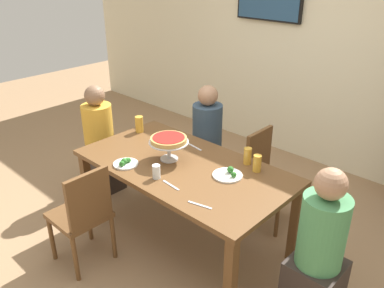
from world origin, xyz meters
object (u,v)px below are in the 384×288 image
(dining_table, at_px, (184,173))
(cutlery_knife_near, at_px, (200,205))
(deep_dish_pizza_stand, at_px, (169,141))
(cutlery_fork_near, at_px, (195,147))
(salad_plate_near_diner, at_px, (228,174))
(diner_head_west, at_px, (100,147))
(beer_glass_amber_spare, at_px, (257,163))
(chair_near_left, at_px, (83,213))
(diner_far_left, at_px, (207,147))
(chair_far_right, at_px, (267,173))
(salad_plate_far_diner, at_px, (125,163))
(cutlery_fork_far, at_px, (171,185))
(diner_head_east, at_px, (318,257))
(beer_glass_amber_tall, at_px, (248,156))
(beer_glass_amber_short, at_px, (139,124))
(water_glass_clear_near, at_px, (157,172))

(dining_table, xyz_separation_m, cutlery_knife_near, (0.49, -0.34, 0.09))
(deep_dish_pizza_stand, xyz_separation_m, cutlery_fork_near, (-0.00, 0.32, -0.16))
(salad_plate_near_diner, bearing_deg, diner_head_west, -176.64)
(dining_table, relative_size, beer_glass_amber_spare, 12.98)
(cutlery_knife_near, bearing_deg, chair_near_left, -168.03)
(diner_far_left, xyz_separation_m, cutlery_knife_near, (0.90, -1.11, 0.25))
(diner_head_west, distance_m, chair_far_right, 1.72)
(chair_near_left, relative_size, salad_plate_far_diner, 4.27)
(cutlery_fork_far, bearing_deg, cutlery_fork_near, 123.04)
(diner_far_left, relative_size, beer_glass_amber_spare, 8.40)
(diner_head_east, relative_size, salad_plate_far_diner, 5.65)
(beer_glass_amber_tall, height_order, cutlery_fork_far, beer_glass_amber_tall)
(diner_head_east, relative_size, cutlery_fork_far, 6.39)
(deep_dish_pizza_stand, relative_size, beer_glass_amber_short, 2.12)
(diner_head_east, height_order, salad_plate_far_diner, diner_head_east)
(salad_plate_far_diner, height_order, cutlery_fork_near, salad_plate_far_diner)
(beer_glass_amber_short, bearing_deg, cutlery_fork_near, 10.11)
(chair_near_left, bearing_deg, deep_dish_pizza_stand, -15.17)
(salad_plate_near_diner, bearing_deg, diner_far_left, 140.09)
(dining_table, bearing_deg, beer_glass_amber_tall, 45.06)
(diner_far_left, distance_m, chair_far_right, 0.75)
(dining_table, distance_m, beer_glass_amber_spare, 0.61)
(chair_far_right, relative_size, water_glass_clear_near, 7.92)
(diner_head_east, relative_size, cutlery_fork_near, 6.39)
(beer_glass_amber_short, distance_m, cutlery_knife_near, 1.37)
(beer_glass_amber_short, bearing_deg, deep_dish_pizza_stand, -18.15)
(beer_glass_amber_tall, height_order, water_glass_clear_near, beer_glass_amber_tall)
(chair_far_right, distance_m, beer_glass_amber_short, 1.29)
(cutlery_fork_near, bearing_deg, beer_glass_amber_short, 18.16)
(salad_plate_far_diner, bearing_deg, diner_far_left, 93.70)
(diner_head_east, height_order, water_glass_clear_near, diner_head_east)
(chair_far_right, distance_m, deep_dish_pizza_stand, 1.00)
(beer_glass_amber_tall, distance_m, beer_glass_amber_short, 1.16)
(deep_dish_pizza_stand, distance_m, beer_glass_amber_spare, 0.73)
(dining_table, distance_m, diner_head_east, 1.22)
(diner_head_west, height_order, chair_far_right, diner_head_west)
(diner_far_left, height_order, salad_plate_near_diner, diner_far_left)
(deep_dish_pizza_stand, distance_m, cutlery_fork_near, 0.36)
(cutlery_fork_far, bearing_deg, beer_glass_amber_tall, 78.00)
(beer_glass_amber_short, bearing_deg, salad_plate_far_diner, -49.76)
(chair_far_right, height_order, beer_glass_amber_spare, beer_glass_amber_spare)
(cutlery_fork_near, bearing_deg, deep_dish_pizza_stand, 98.59)
(diner_far_left, distance_m, cutlery_fork_far, 1.23)
(diner_head_east, distance_m, cutlery_fork_far, 1.12)
(cutlery_fork_far, bearing_deg, deep_dish_pizza_stand, 143.13)
(beer_glass_amber_tall, bearing_deg, beer_glass_amber_short, -171.08)
(deep_dish_pizza_stand, relative_size, cutlery_fork_far, 1.83)
(diner_head_west, relative_size, chair_near_left, 1.32)
(salad_plate_near_diner, bearing_deg, diner_head_east, -6.11)
(diner_far_left, distance_m, chair_near_left, 1.52)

